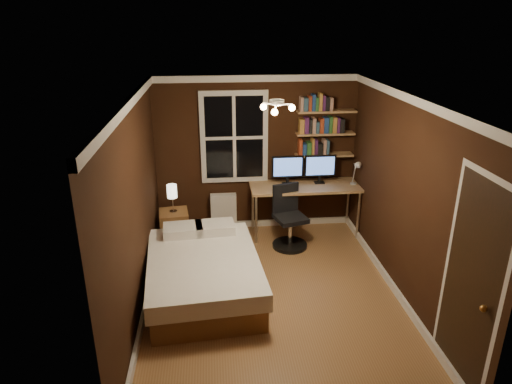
{
  "coord_description": "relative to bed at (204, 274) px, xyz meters",
  "views": [
    {
      "loc": [
        -0.7,
        -4.9,
        3.32
      ],
      "look_at": [
        -0.17,
        0.45,
        1.25
      ],
      "focal_mm": 32.0,
      "sensor_mm": 36.0,
      "label": 1
    }
  ],
  "objects": [
    {
      "name": "ceiling_fixture",
      "position": [
        0.86,
        -0.26,
        2.12
      ],
      "size": [
        0.44,
        0.44,
        0.18
      ],
      "primitive_type": null,
      "color": "beige",
      "rests_on": "ceiling"
    },
    {
      "name": "office_chair",
      "position": [
        1.29,
        1.18,
        0.09
      ],
      "size": [
        0.54,
        0.54,
        0.97
      ],
      "rotation": [
        0.0,
        0.0,
        0.28
      ],
      "color": "black",
      "rests_on": "ground"
    },
    {
      "name": "desk_lamp",
      "position": [
        2.38,
        1.5,
        0.77
      ],
      "size": [
        0.14,
        0.32,
        0.44
      ],
      "primitive_type": null,
      "color": "silver",
      "rests_on": "desk"
    },
    {
      "name": "bedside_lamp",
      "position": [
        -0.46,
        1.41,
        0.48
      ],
      "size": [
        0.15,
        0.15,
        0.44
      ],
      "primitive_type": null,
      "color": "white",
      "rests_on": "nightstand"
    },
    {
      "name": "door_knob",
      "position": [
        2.41,
        -2.01,
        0.72
      ],
      "size": [
        0.06,
        0.06,
        0.06
      ],
      "primitive_type": "sphere",
      "color": "gold",
      "rests_on": "door"
    },
    {
      "name": "wall_back",
      "position": [
        0.86,
        1.94,
        0.97
      ],
      "size": [
        3.2,
        0.04,
        2.5
      ],
      "primitive_type": "cube",
      "color": "black",
      "rests_on": "ground"
    },
    {
      "name": "bookshelf_lower",
      "position": [
        1.94,
        1.82,
        0.97
      ],
      "size": [
        0.92,
        0.22,
        0.03
      ],
      "primitive_type": "cube",
      "color": "#B07D55",
      "rests_on": "wall_back"
    },
    {
      "name": "desk",
      "position": [
        1.61,
        1.6,
        0.49
      ],
      "size": [
        1.74,
        0.65,
        0.82
      ],
      "color": "#B07D55",
      "rests_on": "ground"
    },
    {
      "name": "door",
      "position": [
        2.45,
        -1.71,
        0.75
      ],
      "size": [
        0.03,
        0.82,
        2.05
      ],
      "primitive_type": null,
      "color": "black",
      "rests_on": "ground"
    },
    {
      "name": "radiator",
      "position": [
        0.31,
        1.83,
        0.04
      ],
      "size": [
        0.42,
        0.15,
        0.63
      ],
      "primitive_type": "cube",
      "color": "silver",
      "rests_on": "ground"
    },
    {
      "name": "bed",
      "position": [
        0.0,
        0.0,
        0.0
      ],
      "size": [
        1.52,
        2.0,
        0.64
      ],
      "rotation": [
        0.0,
        0.0,
        0.08
      ],
      "color": "brown",
      "rests_on": "ground"
    },
    {
      "name": "window",
      "position": [
        0.51,
        1.91,
        1.27
      ],
      "size": [
        1.06,
        0.06,
        1.46
      ],
      "primitive_type": "cube",
      "color": "silver",
      "rests_on": "wall_back"
    },
    {
      "name": "wall_right",
      "position": [
        2.46,
        -0.16,
        0.97
      ],
      "size": [
        0.04,
        4.2,
        2.5
      ],
      "primitive_type": "cube",
      "color": "black",
      "rests_on": "ground"
    },
    {
      "name": "nightstand",
      "position": [
        -0.46,
        1.41,
        -0.01
      ],
      "size": [
        0.48,
        0.48,
        0.54
      ],
      "primitive_type": "cube",
      "rotation": [
        0.0,
        0.0,
        0.11
      ],
      "color": "brown",
      "rests_on": "ground"
    },
    {
      "name": "books_row_middle",
      "position": [
        1.94,
        1.82,
        1.45
      ],
      "size": [
        0.66,
        0.16,
        0.23
      ],
      "primitive_type": null,
      "color": "navy",
      "rests_on": "bookshelf_middle"
    },
    {
      "name": "monitor_right",
      "position": [
        1.85,
        1.69,
        0.78
      ],
      "size": [
        0.5,
        0.12,
        0.46
      ],
      "primitive_type": null,
      "color": "black",
      "rests_on": "desk"
    },
    {
      "name": "books_row_lower",
      "position": [
        1.94,
        1.82,
        1.1
      ],
      "size": [
        0.48,
        0.16,
        0.23
      ],
      "primitive_type": null,
      "color": "#95371B",
      "rests_on": "bookshelf_lower"
    },
    {
      "name": "monitor_left",
      "position": [
        1.33,
        1.69,
        0.78
      ],
      "size": [
        0.5,
        0.12,
        0.46
      ],
      "primitive_type": null,
      "color": "black",
      "rests_on": "desk"
    },
    {
      "name": "books_row_upper",
      "position": [
        1.94,
        1.82,
        1.8
      ],
      "size": [
        0.54,
        0.16,
        0.23
      ],
      "primitive_type": null,
      "color": "#2B6129",
      "rests_on": "bookshelf_upper"
    },
    {
      "name": "wall_left",
      "position": [
        -0.74,
        -0.16,
        0.97
      ],
      "size": [
        0.04,
        4.2,
        2.5
      ],
      "primitive_type": "cube",
      "color": "black",
      "rests_on": "ground"
    },
    {
      "name": "bookshelf_upper",
      "position": [
        1.94,
        1.82,
        1.67
      ],
      "size": [
        0.92,
        0.22,
        0.03
      ],
      "primitive_type": "cube",
      "color": "#B07D55",
      "rests_on": "wall_back"
    },
    {
      "name": "floor",
      "position": [
        0.86,
        -0.16,
        -0.28
      ],
      "size": [
        4.2,
        4.2,
        0.0
      ],
      "primitive_type": "plane",
      "color": "brown",
      "rests_on": "ground"
    },
    {
      "name": "bookshelf_middle",
      "position": [
        1.94,
        1.82,
        1.32
      ],
      "size": [
        0.92,
        0.22,
        0.03
      ],
      "primitive_type": "cube",
      "color": "#B07D55",
      "rests_on": "wall_back"
    },
    {
      "name": "ceiling",
      "position": [
        0.86,
        -0.16,
        2.22
      ],
      "size": [
        3.2,
        4.2,
        0.02
      ],
      "primitive_type": "cube",
      "color": "white",
      "rests_on": "wall_back"
    }
  ]
}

